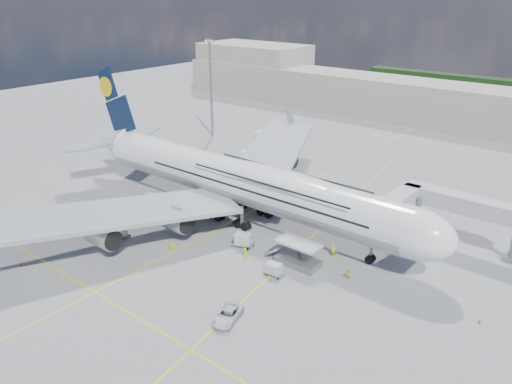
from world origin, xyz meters
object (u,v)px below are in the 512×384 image
Objects in this scene: dolly_row_b at (67,219)px; catering_truck_outer at (268,143)px; crew_nose at (333,251)px; crew_wing at (93,232)px; baggage_tug at (181,227)px; cone_wing_left_outer at (264,176)px; dolly_nose_far at (274,269)px; dolly_row_a at (56,215)px; cone_wing_right_inner at (112,238)px; crew_van at (245,253)px; cone_tail at (128,160)px; dolly_row_c at (121,230)px; catering_truck_inner at (254,160)px; airliner at (242,181)px; light_mast at (211,87)px; dolly_nose_near at (243,240)px; jet_bridge at (436,205)px; crew_loader at (348,274)px; crew_tug at (172,247)px; cone_wing_left_inner at (270,184)px; cargo_loader at (297,257)px; service_van at (228,315)px; dolly_back at (151,199)px.

dolly_row_b is 0.39× the size of catering_truck_outer.
catering_truck_outer is 4.17× the size of crew_nose.
dolly_row_b is at bearing 85.24° from crew_wing.
catering_truck_outer is at bearing 119.73° from baggage_tug.
dolly_nose_far is at bearing -49.92° from cone_wing_left_outer.
dolly_row_a reaches higher than cone_wing_right_inner.
cone_tail is at bearing 16.88° from crew_van.
catering_truck_outer reaches higher than cone_wing_left_outer.
crew_wing is at bearing -121.17° from dolly_row_c.
crew_nose is (41.11, 18.96, 0.00)m from dolly_row_b.
catering_truck_inner is at bearing 30.12° from cone_tail.
crew_nose reaches higher than dolly_row_a.
crew_nose is at bearing 45.74° from dolly_row_c.
crew_van is at bearing 174.02° from crew_nose.
dolly_row_c is 21.57m from crew_van.
dolly_row_c is 36.07m from cone_wing_left_outer.
cone_wing_left_outer is (4.77, 38.96, -0.53)m from crew_wing.
cone_wing_right_inner is at bearing -77.64° from dolly_row_c.
airliner is at bearing 139.11° from dolly_nose_far.
light_mast is at bearing 151.61° from cone_wing_left_outer.
dolly_nose_near is at bearing 37.97° from dolly_row_a.
jet_bridge reaches higher than crew_nose.
catering_truck_inner is (-44.75, 11.02, -5.12)m from jet_bridge.
crew_van is at bearing 9.59° from baggage_tug.
crew_loader is at bearing 18.63° from baggage_tug.
jet_bridge is at bearing -19.02° from light_mast.
catering_truck_inner reaches higher than dolly_nose_far.
dolly_row_b reaches higher than crew_wing.
crew_tug is 2.83× the size of cone_wing_left_inner.
service_van is at bearing -86.45° from cargo_loader.
catering_truck_inner is 4.15× the size of crew_wing.
cone_tail is at bearing -137.00° from catering_truck_outer.
cone_wing_right_inner is 39.90m from cone_tail.
crew_tug is at bearing -29.81° from cone_tail.
jet_bridge is 9.96× the size of crew_nose.
dolly_row_c is 5.74× the size of cone_wing_left_inner.
service_van is 3.36× the size of crew_loader.
crew_nose is at bearing 60.74° from cargo_loader.
cone_wing_left_outer is at bearing 99.73° from dolly_nose_near.
cone_tail is at bearing 166.16° from cargo_loader.
service_van reaches higher than cone_wing_right_inner.
crew_van is at bearing 11.74° from crew_tug.
light_mast reaches higher than crew_loader.
crew_van is 3.00× the size of cone_wing_right_inner.
dolly_back is (7.68, 14.91, 0.21)m from dolly_row_a.
light_mast is 71.27m from crew_nose.
dolly_row_a is (-41.35, -13.78, -0.37)m from cargo_loader.
crew_nose is 1.11× the size of crew_van.
dolly_nose_near reaches higher than baggage_tug.
dolly_nose_near reaches higher than cone_wing_left_inner.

